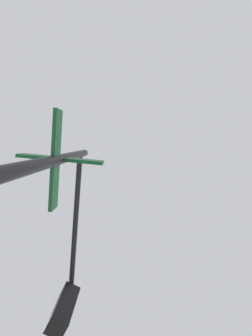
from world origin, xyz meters
TOP-DOWN VIEW (x-y plane):
  - traffic_signal_near at (-6.54, -6.35)m, footprint 1.56×3.01m

SIDE VIEW (x-z plane):
  - traffic_signal_near at x=-6.54m, z-range 1.03..6.13m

